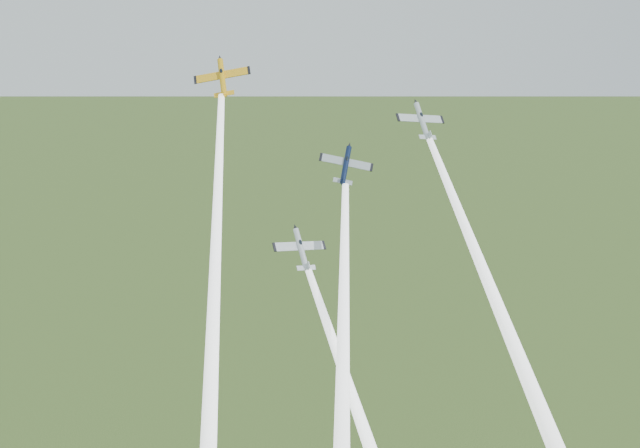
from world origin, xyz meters
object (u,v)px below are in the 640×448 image
(plane_navy, at_px, (346,165))
(plane_silver_right, at_px, (422,121))
(plane_yellow, at_px, (222,78))
(plane_silver_low, at_px, (301,249))

(plane_navy, distance_m, plane_silver_right, 14.05)
(plane_yellow, bearing_deg, plane_silver_low, -54.83)
(plane_yellow, xyz_separation_m, plane_silver_low, (10.66, -16.21, -21.43))
(plane_yellow, relative_size, plane_navy, 1.11)
(plane_yellow, distance_m, plane_silver_low, 28.90)
(plane_navy, relative_size, plane_silver_right, 0.95)
(plane_yellow, height_order, plane_silver_right, plane_yellow)
(plane_silver_low, bearing_deg, plane_yellow, 99.79)
(plane_navy, bearing_deg, plane_silver_low, -132.98)
(plane_yellow, height_order, plane_silver_low, plane_yellow)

